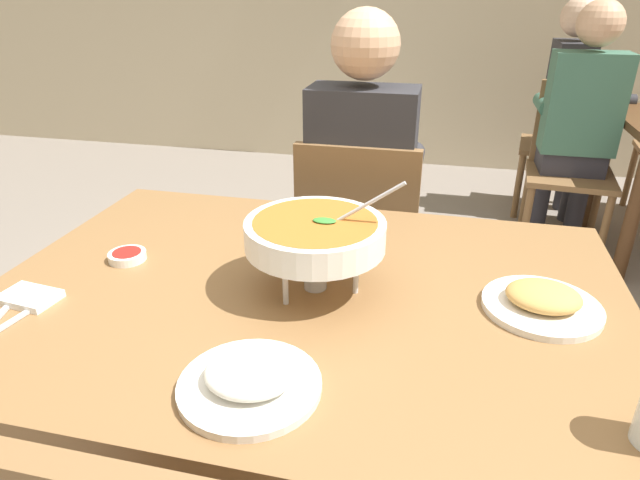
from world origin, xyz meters
TOP-DOWN VIEW (x-y plane):
  - dining_table_main at (0.00, 0.00)m, footprint 1.40×0.99m
  - chair_diner_main at (-0.00, 0.78)m, footprint 0.44×0.44m
  - diner_main at (0.00, 0.82)m, footprint 0.40×0.45m
  - curry_bowl at (0.02, 0.01)m, footprint 0.33×0.30m
  - rice_plate at (-0.01, -0.34)m, footprint 0.24×0.24m
  - appetizer_plate at (0.50, 0.03)m, footprint 0.24×0.24m
  - sauce_dish at (-0.46, 0.04)m, footprint 0.09×0.09m
  - napkin_folded at (-0.56, -0.18)m, footprint 0.13×0.09m
  - fork_utensil at (-0.58, -0.23)m, footprint 0.06×0.17m
  - spoon_utensil at (-0.53, -0.23)m, footprint 0.04×0.17m
  - chair_bg_middle at (0.95, 2.09)m, footprint 0.48×0.48m
  - chair_bg_right at (1.06, 2.59)m, footprint 0.49×0.49m
  - patron_bg_middle at (0.94, 2.05)m, footprint 0.40×0.45m
  - patron_bg_right at (0.99, 2.57)m, footprint 0.45×0.40m

SIDE VIEW (x-z plane):
  - chair_diner_main at x=0.00m, z-range 0.06..0.96m
  - chair_bg_middle at x=0.95m, z-range 0.06..0.96m
  - chair_bg_right at x=1.06m, z-range 0.06..0.96m
  - dining_table_main at x=0.00m, z-range 0.28..1.05m
  - diner_main at x=0.00m, z-range 0.09..1.40m
  - patron_bg_middle at x=0.94m, z-range 0.09..1.40m
  - patron_bg_right at x=0.99m, z-range 0.09..1.40m
  - fork_utensil at x=-0.58m, z-range 0.76..0.77m
  - spoon_utensil at x=-0.53m, z-range 0.76..0.77m
  - napkin_folded at x=-0.56m, z-range 0.76..0.78m
  - sauce_dish at x=-0.46m, z-range 0.76..0.78m
  - rice_plate at x=-0.01m, z-range 0.76..0.81m
  - appetizer_plate at x=0.50m, z-range 0.76..0.81m
  - curry_bowl at x=0.02m, z-range 0.76..1.02m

